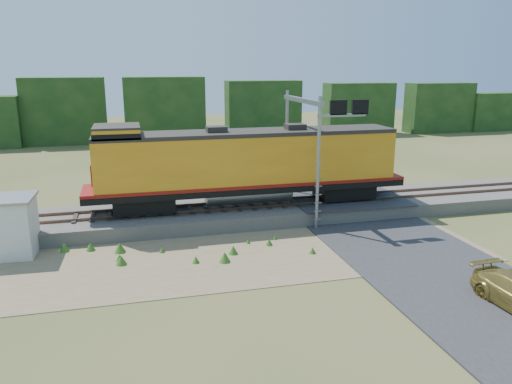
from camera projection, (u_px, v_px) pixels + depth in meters
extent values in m
plane|color=#475123|center=(263.00, 256.00, 23.96)|extent=(140.00, 140.00, 0.00)
cube|color=slate|center=(236.00, 213.00, 29.49)|extent=(70.00, 5.00, 0.80)
cube|color=brown|center=(239.00, 208.00, 28.70)|extent=(70.00, 0.10, 0.16)
cube|color=brown|center=(234.00, 202.00, 30.05)|extent=(70.00, 0.10, 0.16)
cube|color=#8C7754|center=(220.00, 256.00, 23.95)|extent=(26.00, 8.00, 0.03)
cube|color=#38383A|center=(346.00, 198.00, 31.07)|extent=(7.00, 5.20, 0.06)
cube|color=#38383A|center=(274.00, 163.00, 46.28)|extent=(7.00, 24.00, 0.08)
cube|color=#153714|center=(179.00, 114.00, 58.81)|extent=(36.00, 3.00, 6.50)
cube|color=#153714|center=(471.00, 109.00, 68.49)|extent=(50.00, 3.00, 6.00)
cube|color=black|center=(144.00, 203.00, 27.98)|extent=(3.36, 2.14, 0.84)
cube|color=black|center=(344.00, 190.00, 30.89)|extent=(3.36, 2.14, 0.84)
cube|color=black|center=(249.00, 187.00, 29.29)|extent=(18.65, 2.80, 0.34)
cylinder|color=gray|center=(249.00, 194.00, 29.40)|extent=(5.13, 1.12, 1.12)
cube|color=orange|center=(249.00, 160.00, 28.89)|extent=(17.25, 2.70, 2.89)
cube|color=maroon|center=(249.00, 182.00, 29.22)|extent=(18.65, 2.84, 0.17)
cube|color=#28231E|center=(249.00, 133.00, 28.50)|extent=(17.25, 2.75, 0.22)
cube|color=orange|center=(117.00, 133.00, 26.70)|extent=(2.42, 2.70, 0.65)
cube|color=#28231E|center=(116.00, 126.00, 26.61)|extent=(2.42, 2.75, 0.11)
cube|color=black|center=(117.00, 134.00, 26.71)|extent=(2.47, 2.75, 0.33)
cube|color=maroon|center=(93.00, 173.00, 26.88)|extent=(0.09, 1.86, 1.12)
cube|color=#28231E|center=(216.00, 130.00, 28.00)|extent=(1.12, 0.93, 0.42)
cube|color=#28231E|center=(295.00, 127.00, 29.12)|extent=(1.12, 0.93, 0.42)
cube|color=silver|center=(10.00, 228.00, 23.75)|extent=(2.29, 2.29, 2.76)
cube|color=gray|center=(6.00, 199.00, 23.40)|extent=(2.52, 2.52, 0.13)
cylinder|color=gray|center=(318.00, 164.00, 27.01)|extent=(0.19, 0.19, 7.33)
cylinder|color=gray|center=(287.00, 148.00, 32.26)|extent=(0.19, 0.19, 7.33)
cube|color=gray|center=(302.00, 100.00, 28.83)|extent=(0.26, 6.20, 0.26)
cube|color=gray|center=(342.00, 115.00, 26.66)|extent=(2.72, 0.16, 0.16)
cube|color=black|center=(338.00, 107.00, 26.50)|extent=(0.94, 0.16, 0.79)
cube|color=black|center=(360.00, 107.00, 26.80)|extent=(0.94, 0.16, 0.79)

